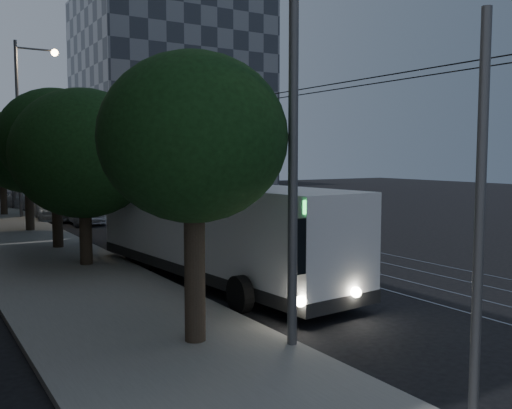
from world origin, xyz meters
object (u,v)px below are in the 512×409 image
Objects in this scene: pickup_silver at (159,229)px; streetlamp_near at (310,77)px; car_white_a at (84,211)px; streetlamp_far at (25,114)px; car_white_c at (60,205)px; trolleybus at (212,229)px; car_white_d at (28,199)px; car_white_b at (54,207)px.

pickup_silver is 14.47m from streetlamp_near.
car_white_a is 7.71m from streetlamp_far.
car_white_c is 0.47× the size of streetlamp_near.
car_white_a is at bearing 83.41° from trolleybus.
trolleybus reaches higher than pickup_silver.
car_white_a is at bearing 100.97° from pickup_silver.
pickup_silver reaches higher than car_white_c.
car_white_d is at bearing 89.19° from streetlamp_near.
car_white_b is (-1.05, 2.98, 0.02)m from car_white_a.
car_white_d is (-1.12, 5.23, 0.06)m from car_white_c.
pickup_silver reaches higher than car_white_b.
trolleybus is at bearing -102.44° from car_white_c.
car_white_b is (-1.39, 13.98, -0.09)m from pickup_silver.
trolleybus is 2.65× the size of car_white_d.
car_white_b is at bearing -121.49° from car_white_c.
car_white_a is (-0.34, 11.00, -0.11)m from pickup_silver.
car_white_a is 5.50m from car_white_c.
streetlamp_far is (-2.20, -1.10, 5.91)m from car_white_c.
car_white_b is 0.57× the size of streetlamp_near.
pickup_silver is 1.42× the size of car_white_c.
streetlamp_far is at bearing 137.31° from car_white_b.
car_white_d is at bearing 98.42° from car_white_a.
streetlamp_far reaches higher than streetlamp_near.
streetlamp_near is 28.92m from streetlamp_far.
car_white_c is 5.35m from car_white_d.
car_white_d is 35.56m from streetlamp_near.
streetlamp_far is (-2.67, 15.40, 5.77)m from pickup_silver.
pickup_silver is at bearing 81.17° from streetlamp_near.
pickup_silver is 14.05m from car_white_b.
car_white_b is 7.75m from car_white_d.
car_white_b reaches higher than car_white_a.
car_white_c is at bearing 84.13° from trolleybus.
car_white_c is at bearing 26.52° from streetlamp_far.
pickup_silver is 1.35× the size of car_white_d.
car_white_a is 0.96× the size of car_white_d.
streetlamp_near is at bearing -86.26° from car_white_b.
streetlamp_far reaches higher than pickup_silver.
car_white_a is (0.48, 17.56, -0.92)m from trolleybus.
trolleybus is 1.31× the size of streetlamp_near.
car_white_d is at bearing 90.51° from car_white_c.
car_white_d is 0.41× the size of streetlamp_far.
streetlamp_far is at bearing 109.06° from pickup_silver.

